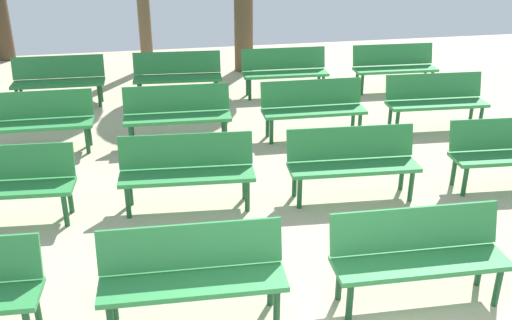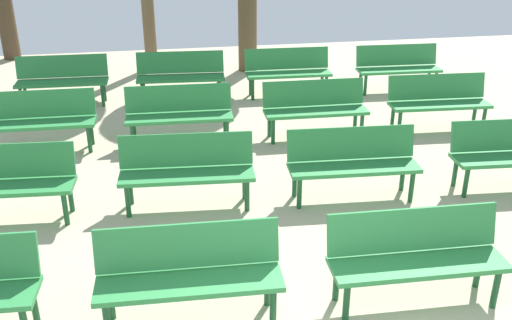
{
  "view_description": "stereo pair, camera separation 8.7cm",
  "coord_description": "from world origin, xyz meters",
  "px_view_note": "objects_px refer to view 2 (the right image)",
  "views": [
    {
      "loc": [
        -1.22,
        -2.6,
        3.42
      ],
      "look_at": [
        0.0,
        3.7,
        0.55
      ],
      "focal_mm": 40.89,
      "sensor_mm": 36.0,
      "label": 1
    },
    {
      "loc": [
        -1.13,
        -2.62,
        3.42
      ],
      "look_at": [
        0.0,
        3.7,
        0.55
      ],
      "focal_mm": 40.89,
      "sensor_mm": 36.0,
      "label": 2
    }
  ],
  "objects_px": {
    "bench_r0_c2": "(416,253)",
    "bench_r2_c2": "(315,106)",
    "bench_r0_c1": "(189,270)",
    "bench_r3_c3": "(398,65)",
    "bench_r1_c2": "(353,160)",
    "bench_r2_c0": "(40,117)",
    "bench_r2_c3": "(438,99)",
    "bench_r1_c1": "(187,167)",
    "bench_r3_c1": "(181,73)",
    "bench_r2_c1": "(179,111)",
    "bench_r3_c2": "(288,69)",
    "bench_r1_c0": "(3,179)",
    "bench_r3_c0": "(62,77)"
  },
  "relations": [
    {
      "from": "bench_r1_c2",
      "to": "bench_r2_c1",
      "type": "height_order",
      "value": "same"
    },
    {
      "from": "bench_r0_c2",
      "to": "bench_r0_c1",
      "type": "bearing_deg",
      "value": 179.23
    },
    {
      "from": "bench_r0_c1",
      "to": "bench_r3_c3",
      "type": "xyz_separation_m",
      "value": [
        4.47,
        6.12,
        0.0
      ]
    },
    {
      "from": "bench_r1_c1",
      "to": "bench_r1_c0",
      "type": "bearing_deg",
      "value": -177.03
    },
    {
      "from": "bench_r1_c1",
      "to": "bench_r3_c3",
      "type": "height_order",
      "value": "same"
    },
    {
      "from": "bench_r1_c2",
      "to": "bench_r2_c0",
      "type": "height_order",
      "value": "same"
    },
    {
      "from": "bench_r1_c0",
      "to": "bench_r2_c0",
      "type": "relative_size",
      "value": 1.01
    },
    {
      "from": "bench_r0_c2",
      "to": "bench_r2_c3",
      "type": "height_order",
      "value": "same"
    },
    {
      "from": "bench_r2_c2",
      "to": "bench_r3_c2",
      "type": "xyz_separation_m",
      "value": [
        0.07,
        2.16,
        0.0
      ]
    },
    {
      "from": "bench_r0_c2",
      "to": "bench_r2_c3",
      "type": "relative_size",
      "value": 0.99
    },
    {
      "from": "bench_r3_c0",
      "to": "bench_r3_c2",
      "type": "distance_m",
      "value": 4.13
    },
    {
      "from": "bench_r0_c2",
      "to": "bench_r3_c2",
      "type": "bearing_deg",
      "value": 89.31
    },
    {
      "from": "bench_r1_c2",
      "to": "bench_r2_c0",
      "type": "distance_m",
      "value": 4.63
    },
    {
      "from": "bench_r0_c2",
      "to": "bench_r3_c1",
      "type": "bearing_deg",
      "value": 106.97
    },
    {
      "from": "bench_r2_c0",
      "to": "bench_r2_c3",
      "type": "bearing_deg",
      "value": -0.84
    },
    {
      "from": "bench_r2_c2",
      "to": "bench_r3_c3",
      "type": "relative_size",
      "value": 0.99
    },
    {
      "from": "bench_r3_c3",
      "to": "bench_r2_c0",
      "type": "bearing_deg",
      "value": -161.35
    },
    {
      "from": "bench_r1_c1",
      "to": "bench_r3_c2",
      "type": "height_order",
      "value": "same"
    },
    {
      "from": "bench_r0_c2",
      "to": "bench_r3_c0",
      "type": "height_order",
      "value": "same"
    },
    {
      "from": "bench_r3_c3",
      "to": "bench_r0_c2",
      "type": "bearing_deg",
      "value": -109.02
    },
    {
      "from": "bench_r2_c0",
      "to": "bench_r2_c2",
      "type": "relative_size",
      "value": 1.0
    },
    {
      "from": "bench_r2_c2",
      "to": "bench_r2_c1",
      "type": "bearing_deg",
      "value": 178.25
    },
    {
      "from": "bench_r1_c1",
      "to": "bench_r2_c2",
      "type": "xyz_separation_m",
      "value": [
        2.12,
        1.93,
        0.0
      ]
    },
    {
      "from": "bench_r0_c1",
      "to": "bench_r1_c1",
      "type": "distance_m",
      "value": 2.14
    },
    {
      "from": "bench_r1_c0",
      "to": "bench_r3_c0",
      "type": "relative_size",
      "value": 1.01
    },
    {
      "from": "bench_r3_c3",
      "to": "bench_r2_c1",
      "type": "bearing_deg",
      "value": -153.36
    },
    {
      "from": "bench_r0_c2",
      "to": "bench_r2_c2",
      "type": "height_order",
      "value": "same"
    },
    {
      "from": "bench_r2_c3",
      "to": "bench_r3_c3",
      "type": "xyz_separation_m",
      "value": [
        0.19,
        2.09,
        0.0
      ]
    },
    {
      "from": "bench_r3_c1",
      "to": "bench_r0_c2",
      "type": "bearing_deg",
      "value": -70.85
    },
    {
      "from": "bench_r2_c0",
      "to": "bench_r3_c1",
      "type": "height_order",
      "value": "same"
    },
    {
      "from": "bench_r3_c2",
      "to": "bench_r3_c1",
      "type": "bearing_deg",
      "value": 179.85
    },
    {
      "from": "bench_r2_c1",
      "to": "bench_r2_c3",
      "type": "relative_size",
      "value": 1.0
    },
    {
      "from": "bench_r0_c1",
      "to": "bench_r3_c2",
      "type": "height_order",
      "value": "same"
    },
    {
      "from": "bench_r3_c1",
      "to": "bench_r1_c1",
      "type": "bearing_deg",
      "value": -88.48
    },
    {
      "from": "bench_r0_c1",
      "to": "bench_r2_c3",
      "type": "xyz_separation_m",
      "value": [
        4.29,
        4.03,
        0.0
      ]
    },
    {
      "from": "bench_r1_c1",
      "to": "bench_r2_c3",
      "type": "relative_size",
      "value": 1.0
    },
    {
      "from": "bench_r2_c1",
      "to": "bench_r3_c2",
      "type": "relative_size",
      "value": 1.0
    },
    {
      "from": "bench_r1_c1",
      "to": "bench_r1_c2",
      "type": "relative_size",
      "value": 1.0
    },
    {
      "from": "bench_r1_c1",
      "to": "bench_r1_c2",
      "type": "height_order",
      "value": "same"
    },
    {
      "from": "bench_r2_c0",
      "to": "bench_r1_c1",
      "type": "bearing_deg",
      "value": -45.36
    },
    {
      "from": "bench_r1_c0",
      "to": "bench_r2_c1",
      "type": "relative_size",
      "value": 1.01
    },
    {
      "from": "bench_r2_c0",
      "to": "bench_r3_c3",
      "type": "height_order",
      "value": "same"
    },
    {
      "from": "bench_r0_c1",
      "to": "bench_r0_c2",
      "type": "bearing_deg",
      "value": -0.21
    },
    {
      "from": "bench_r0_c1",
      "to": "bench_r1_c0",
      "type": "height_order",
      "value": "same"
    },
    {
      "from": "bench_r1_c0",
      "to": "bench_r2_c1",
      "type": "bearing_deg",
      "value": 47.35
    },
    {
      "from": "bench_r2_c1",
      "to": "bench_r1_c2",
      "type": "bearing_deg",
      "value": -45.15
    },
    {
      "from": "bench_r2_c0",
      "to": "bench_r3_c2",
      "type": "relative_size",
      "value": 1.0
    },
    {
      "from": "bench_r1_c2",
      "to": "bench_r2_c3",
      "type": "bearing_deg",
      "value": 47.01
    },
    {
      "from": "bench_r2_c1",
      "to": "bench_r3_c0",
      "type": "height_order",
      "value": "same"
    },
    {
      "from": "bench_r1_c2",
      "to": "bench_r2_c2",
      "type": "height_order",
      "value": "same"
    }
  ]
}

